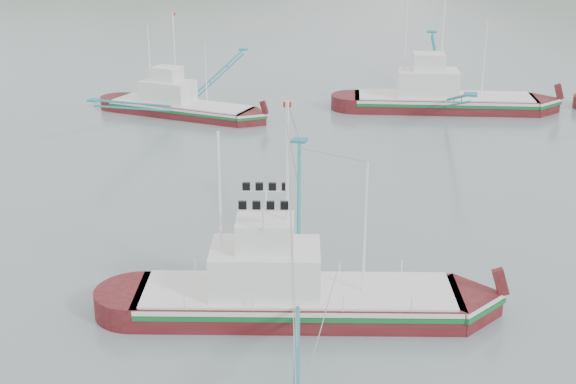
# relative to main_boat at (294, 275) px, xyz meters

# --- Properties ---
(ground) EXTENTS (1200.00, 1200.00, 0.00)m
(ground) POSITION_rel_main_boat_xyz_m (-1.88, 0.40, -1.86)
(ground) COLOR slate
(ground) RESTS_ON ground
(main_boat) EXTENTS (14.33, 24.73, 10.16)m
(main_boat) POSITION_rel_main_boat_xyz_m (0.00, 0.00, 0.00)
(main_boat) COLOR #4A0C0F
(main_boat) RESTS_ON ground
(bg_boat_left) EXTENTS (12.80, 22.25, 9.10)m
(bg_boat_left) POSITION_rel_main_boat_xyz_m (-17.34, 31.03, -0.31)
(bg_boat_left) COLOR #4A0C0F
(bg_boat_left) RESTS_ON ground
(bg_boat_far) EXTENTS (15.69, 27.36, 11.16)m
(bg_boat_far) POSITION_rel_main_boat_xyz_m (3.76, 37.98, -0.00)
(bg_boat_far) COLOR #4A0C0F
(bg_boat_far) RESTS_ON ground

